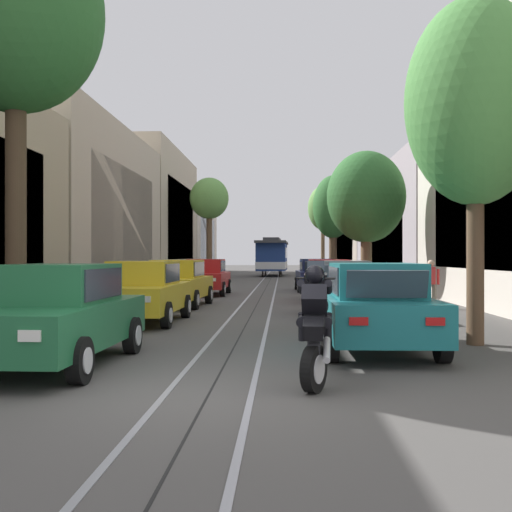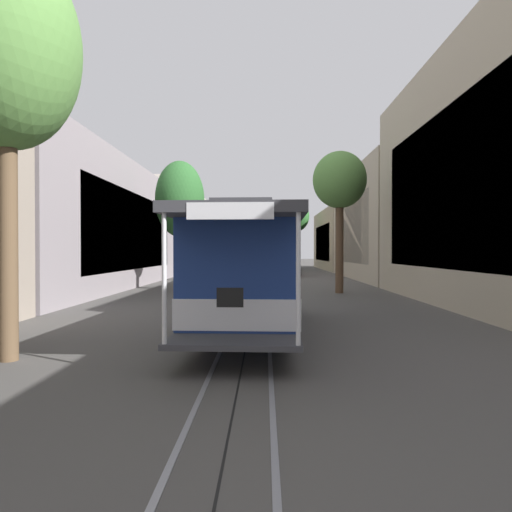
{
  "view_description": "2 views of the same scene",
  "coord_description": "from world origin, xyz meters",
  "px_view_note": "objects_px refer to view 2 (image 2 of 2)",
  "views": [
    {
      "loc": [
        0.91,
        -7.8,
        1.7
      ],
      "look_at": [
        -0.69,
        29.86,
        1.72
      ],
      "focal_mm": 44.25,
      "sensor_mm": 36.0,
      "label": 1
    },
    {
      "loc": [
        -0.42,
        59.34,
        2.17
      ],
      "look_at": [
        0.52,
        10.34,
        1.58
      ],
      "focal_mm": 31.8,
      "sensor_mm": 36.0,
      "label": 2
    }
  ],
  "objects_px": {
    "parked_car_green_near_left": "(282,261)",
    "pedestrian_on_left_pavement": "(205,263)",
    "street_tree_kerb_left_near": "(296,217)",
    "parked_car_grey_second_right": "(238,263)",
    "parked_car_yellow_mid_left": "(287,264)",
    "street_tree_kerb_left_second": "(340,182)",
    "street_tree_kerb_right_mid": "(180,201)",
    "street_tree_kerb_right_fourth": "(7,49)",
    "street_tree_kerb_right_near": "(223,230)",
    "parked_car_red_fourth_left": "(289,266)",
    "parked_car_teal_near_right": "(240,262)",
    "pedestrian_on_right_pavement": "(188,268)",
    "parked_car_red_mid_right": "(232,265)",
    "fire_hydrant": "(298,267)",
    "parked_car_yellow_second_left": "(285,263)",
    "cable_car_trolley": "(249,269)",
    "motorcycle_with_rider": "(251,261)",
    "parked_car_navy_fourth_right": "(228,268)",
    "street_tree_kerb_right_second": "(209,228)"
  },
  "relations": [
    {
      "from": "parked_car_green_near_left",
      "to": "pedestrian_on_left_pavement",
      "type": "bearing_deg",
      "value": 53.08
    },
    {
      "from": "street_tree_kerb_left_near",
      "to": "parked_car_grey_second_right",
      "type": "bearing_deg",
      "value": 41.09
    },
    {
      "from": "parked_car_yellow_mid_left",
      "to": "street_tree_kerb_left_second",
      "type": "height_order",
      "value": "street_tree_kerb_left_second"
    },
    {
      "from": "street_tree_kerb_right_mid",
      "to": "street_tree_kerb_right_fourth",
      "type": "relative_size",
      "value": 0.87
    },
    {
      "from": "street_tree_kerb_right_near",
      "to": "parked_car_green_near_left",
      "type": "bearing_deg",
      "value": -159.85
    },
    {
      "from": "street_tree_kerb_left_near",
      "to": "parked_car_yellow_mid_left",
      "type": "bearing_deg",
      "value": 81.13
    },
    {
      "from": "parked_car_red_fourth_left",
      "to": "parked_car_teal_near_right",
      "type": "distance_m",
      "value": 17.17
    },
    {
      "from": "parked_car_green_near_left",
      "to": "pedestrian_on_right_pavement",
      "type": "relative_size",
      "value": 2.79
    },
    {
      "from": "parked_car_red_fourth_left",
      "to": "pedestrian_on_right_pavement",
      "type": "xyz_separation_m",
      "value": [
        7.71,
        6.29,
        0.09
      ]
    },
    {
      "from": "parked_car_red_fourth_left",
      "to": "parked_car_red_mid_right",
      "type": "bearing_deg",
      "value": -35.22
    },
    {
      "from": "fire_hydrant",
      "to": "pedestrian_on_right_pavement",
      "type": "bearing_deg",
      "value": 60.44
    },
    {
      "from": "parked_car_yellow_second_left",
      "to": "cable_car_trolley",
      "type": "xyz_separation_m",
      "value": [
        2.68,
        38.84,
        0.86
      ]
    },
    {
      "from": "motorcycle_with_rider",
      "to": "fire_hydrant",
      "type": "bearing_deg",
      "value": 119.54
    },
    {
      "from": "parked_car_red_mid_right",
      "to": "street_tree_kerb_right_mid",
      "type": "xyz_separation_m",
      "value": [
        1.6,
        18.02,
        4.12
      ]
    },
    {
      "from": "parked_car_grey_second_right",
      "to": "parked_car_teal_near_right",
      "type": "bearing_deg",
      "value": -89.47
    },
    {
      "from": "parked_car_green_near_left",
      "to": "parked_car_navy_fourth_right",
      "type": "distance_m",
      "value": 21.8
    },
    {
      "from": "street_tree_kerb_left_near",
      "to": "street_tree_kerb_right_fourth",
      "type": "relative_size",
      "value": 1.01
    },
    {
      "from": "parked_car_teal_near_right",
      "to": "street_tree_kerb_right_mid",
      "type": "bearing_deg",
      "value": 86.85
    },
    {
      "from": "parked_car_yellow_second_left",
      "to": "parked_car_teal_near_right",
      "type": "height_order",
      "value": "same"
    },
    {
      "from": "street_tree_kerb_right_second",
      "to": "motorcycle_with_rider",
      "type": "distance_m",
      "value": 19.22
    },
    {
      "from": "street_tree_kerb_left_near",
      "to": "street_tree_kerb_left_second",
      "type": "distance_m",
      "value": 32.15
    },
    {
      "from": "parked_car_teal_near_right",
      "to": "street_tree_kerb_right_near",
      "type": "xyz_separation_m",
      "value": [
        2.05,
        0.87,
        3.86
      ]
    },
    {
      "from": "parked_car_red_mid_right",
      "to": "pedestrian_on_right_pavement",
      "type": "xyz_separation_m",
      "value": [
        2.56,
        9.93,
        0.09
      ]
    },
    {
      "from": "parked_car_red_mid_right",
      "to": "street_tree_kerb_right_fourth",
      "type": "xyz_separation_m",
      "value": [
        1.95,
        34.15,
        5.31
      ]
    },
    {
      "from": "parked_car_yellow_mid_left",
      "to": "parked_car_red_fourth_left",
      "type": "height_order",
      "value": "same"
    },
    {
      "from": "street_tree_kerb_right_near",
      "to": "motorcycle_with_rider",
      "type": "xyz_separation_m",
      "value": [
        -3.28,
        -3.89,
        -3.79
      ]
    },
    {
      "from": "parked_car_yellow_mid_left",
      "to": "parked_car_red_mid_right",
      "type": "xyz_separation_m",
      "value": [
        5.35,
        2.84,
        0.0
      ]
    },
    {
      "from": "parked_car_red_fourth_left",
      "to": "parked_car_red_mid_right",
      "type": "height_order",
      "value": "same"
    },
    {
      "from": "street_tree_kerb_right_mid",
      "to": "parked_car_navy_fourth_right",
      "type": "bearing_deg",
      "value": -98.55
    },
    {
      "from": "street_tree_kerb_left_near",
      "to": "street_tree_kerb_right_second",
      "type": "distance_m",
      "value": 17.66
    },
    {
      "from": "street_tree_kerb_right_second",
      "to": "pedestrian_on_left_pavement",
      "type": "relative_size",
      "value": 3.91
    },
    {
      "from": "parked_car_yellow_second_left",
      "to": "street_tree_kerb_right_mid",
      "type": "relative_size",
      "value": 0.62
    },
    {
      "from": "street_tree_kerb_right_second",
      "to": "parked_car_red_mid_right",
      "type": "bearing_deg",
      "value": -122.29
    },
    {
      "from": "parked_car_grey_second_right",
      "to": "street_tree_kerb_right_fourth",
      "type": "relative_size",
      "value": 0.53
    },
    {
      "from": "parked_car_yellow_second_left",
      "to": "parked_car_red_fourth_left",
      "type": "height_order",
      "value": "same"
    },
    {
      "from": "parked_car_red_fourth_left",
      "to": "street_tree_kerb_right_near",
      "type": "bearing_deg",
      "value": -65.4
    },
    {
      "from": "parked_car_yellow_mid_left",
      "to": "parked_car_red_fourth_left",
      "type": "relative_size",
      "value": 1.01
    },
    {
      "from": "street_tree_kerb_right_second",
      "to": "cable_car_trolley",
      "type": "height_order",
      "value": "street_tree_kerb_right_second"
    },
    {
      "from": "street_tree_kerb_right_fourth",
      "to": "fire_hydrant",
      "type": "height_order",
      "value": "street_tree_kerb_right_fourth"
    },
    {
      "from": "parked_car_green_near_left",
      "to": "parked_car_yellow_mid_left",
      "type": "relative_size",
      "value": 0.99
    },
    {
      "from": "parked_car_yellow_mid_left",
      "to": "parked_car_green_near_left",
      "type": "bearing_deg",
      "value": -89.67
    },
    {
      "from": "parked_car_yellow_second_left",
      "to": "street_tree_kerb_left_second",
      "type": "relative_size",
      "value": 0.61
    },
    {
      "from": "street_tree_kerb_left_near",
      "to": "cable_car_trolley",
      "type": "xyz_separation_m",
      "value": [
        4.18,
        43.11,
        -4.64
      ]
    },
    {
      "from": "parked_car_red_fourth_left",
      "to": "street_tree_kerb_left_near",
      "type": "height_order",
      "value": "street_tree_kerb_left_near"
    },
    {
      "from": "street_tree_kerb_right_fourth",
      "to": "street_tree_kerb_right_mid",
      "type": "bearing_deg",
      "value": -91.24
    },
    {
      "from": "parked_car_teal_near_right",
      "to": "pedestrian_on_right_pavement",
      "type": "xyz_separation_m",
      "value": [
        2.65,
        22.69,
        0.09
      ]
    },
    {
      "from": "parked_car_yellow_mid_left",
      "to": "street_tree_kerb_left_second",
      "type": "relative_size",
      "value": 0.61
    },
    {
      "from": "street_tree_kerb_left_near",
      "to": "street_tree_kerb_right_mid",
      "type": "relative_size",
      "value": 1.17
    },
    {
      "from": "parked_car_green_near_left",
      "to": "fire_hydrant",
      "type": "distance_m",
      "value": 8.34
    },
    {
      "from": "street_tree_kerb_right_near",
      "to": "cable_car_trolley",
      "type": "relative_size",
      "value": 0.73
    }
  ]
}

